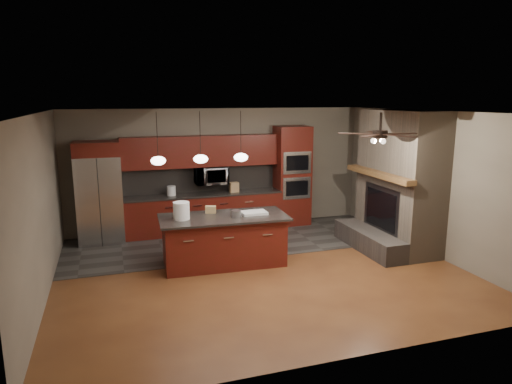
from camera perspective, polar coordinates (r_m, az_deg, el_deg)
name	(u,v)px	position (r m, az deg, el deg)	size (l,w,h in m)	color
ground	(260,270)	(8.30, 0.56, -9.75)	(7.00, 7.00, 0.00)	brown
ceiling	(261,112)	(7.73, 0.60, 9.95)	(7.00, 6.00, 0.02)	white
back_wall	(220,169)	(10.74, -4.51, 2.91)	(7.00, 0.02, 2.80)	gray
right_wall	(429,183)	(9.58, 20.86, 1.10)	(0.02, 6.00, 2.80)	gray
left_wall	(40,209)	(7.58, -25.40, -1.92)	(0.02, 6.00, 2.80)	gray
slate_tile_patch	(234,241)	(9.93, -2.75, -6.09)	(7.00, 2.40, 0.01)	#383632
fireplace_column	(397,186)	(9.64, 17.19, 0.78)	(1.30, 2.10, 2.80)	#786855
back_cabinetry	(203,193)	(10.48, -6.66, -0.16)	(3.59, 0.64, 2.20)	#581310
oven_tower	(292,176)	(11.00, 4.53, 2.02)	(0.80, 0.63, 2.38)	#581310
microwave	(211,175)	(10.45, -5.64, 2.09)	(0.73, 0.41, 0.50)	silver
refrigerator	(99,193)	(10.14, -19.01, -0.08)	(0.93, 0.75, 2.16)	silver
kitchen_island	(224,240)	(8.47, -4.04, -6.01)	(2.37, 1.17, 0.92)	#581310
white_bucket	(181,211)	(8.18, -9.31, -2.32)	(0.29, 0.29, 0.31)	white
paint_can	(236,214)	(8.26, -2.46, -2.72)	(0.18, 0.18, 0.12)	#AAA9AE
paint_tray	(254,213)	(8.47, -0.24, -2.60)	(0.46, 0.32, 0.05)	silver
cardboard_box	(211,209)	(8.60, -5.69, -2.18)	(0.20, 0.14, 0.13)	#9F8252
counter_bucket	(171,191)	(10.31, -10.54, 0.15)	(0.19, 0.19, 0.22)	silver
counter_box	(234,187)	(10.53, -2.78, 0.61)	(0.20, 0.16, 0.23)	tan
pendant_left	(158,160)	(8.14, -12.12, 3.87)	(0.26, 0.26, 0.92)	black
pendant_center	(201,159)	(8.25, -6.92, 4.15)	(0.26, 0.26, 0.92)	black
pendant_right	(241,157)	(8.42, -1.90, 4.38)	(0.26, 0.26, 0.92)	black
ceiling_fan	(380,134)	(7.81, 15.25, 7.04)	(1.27, 1.33, 0.41)	black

